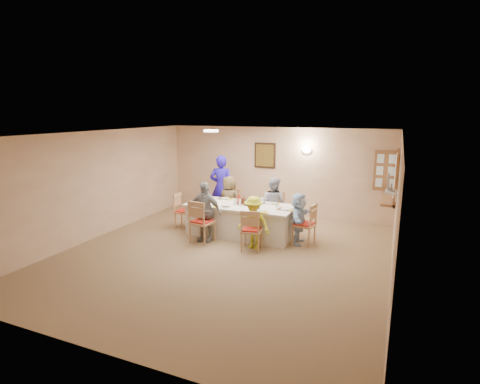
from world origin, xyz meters
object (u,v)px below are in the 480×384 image
at_px(desk_fan, 390,184).
at_px(condiment_ketchup, 239,199).
at_px(serving_hatch, 397,176).
at_px(diner_right_end, 299,218).
at_px(chair_back_right, 275,211).
at_px(caregiver, 221,187).
at_px(chair_left_end, 184,211).
at_px(diner_back_right, 273,204).
at_px(dining_table, 240,220).
at_px(diner_back_left, 229,201).
at_px(chair_back_left, 231,207).
at_px(diner_front_right, 254,223).
at_px(chair_right_end, 304,224).
at_px(chair_front_right, 252,229).
at_px(chair_front_left, 202,221).
at_px(diner_front_left, 205,212).

distance_m(desk_fan, condiment_ketchup, 3.38).
relative_size(serving_hatch, diner_right_end, 1.29).
bearing_deg(chair_back_right, caregiver, 167.55).
height_order(chair_left_end, diner_back_right, diner_back_right).
xyz_separation_m(serving_hatch, diner_right_end, (-1.95, -1.08, -0.92)).
relative_size(dining_table, diner_back_right, 1.89).
relative_size(dining_table, diner_back_left, 1.97).
height_order(chair_back_right, caregiver, caregiver).
relative_size(diner_back_left, caregiver, 0.74).
height_order(chair_back_left, condiment_ketchup, condiment_ketchup).
distance_m(dining_table, diner_front_right, 0.93).
bearing_deg(chair_right_end, chair_front_right, -42.70).
height_order(chair_back_left, chair_front_right, chair_back_left).
relative_size(chair_front_left, diner_back_left, 0.77).
distance_m(chair_front_left, diner_back_left, 1.49).
height_order(desk_fan, chair_right_end, desk_fan).
bearing_deg(chair_back_right, chair_front_left, -127.35).
distance_m(chair_back_left, diner_front_right, 1.91).
distance_m(serving_hatch, chair_back_right, 2.97).
distance_m(desk_fan, dining_table, 3.47).
bearing_deg(chair_front_left, diner_front_right, -167.10).
relative_size(chair_left_end, condiment_ketchup, 3.46).
height_order(chair_right_end, caregiver, caregiver).
bearing_deg(diner_front_left, diner_back_left, 87.81).
relative_size(chair_back_right, diner_back_right, 0.70).
height_order(desk_fan, diner_front_right, desk_fan).
relative_size(desk_fan, diner_front_left, 0.22).
relative_size(diner_back_left, diner_back_right, 0.96).
distance_m(dining_table, chair_front_left, 1.01).
height_order(serving_hatch, diner_front_right, serving_hatch).
bearing_deg(diner_front_left, diner_right_end, 16.41).
relative_size(chair_right_end, condiment_ketchup, 3.67).
height_order(desk_fan, chair_front_left, desk_fan).
distance_m(chair_back_left, chair_back_right, 1.20).
bearing_deg(dining_table, diner_front_left, -131.42).
relative_size(serving_hatch, desk_fan, 5.00).
bearing_deg(desk_fan, chair_left_end, 176.77).
bearing_deg(chair_right_end, diner_back_right, -118.39).
bearing_deg(chair_left_end, dining_table, -95.00).
relative_size(dining_table, diner_front_right, 2.22).
height_order(desk_fan, chair_front_right, desk_fan).
distance_m(serving_hatch, desk_fan, 1.36).
height_order(chair_right_end, diner_front_left, diner_front_left).
relative_size(desk_fan, chair_back_left, 0.32).
height_order(chair_front_left, condiment_ketchup, condiment_ketchup).
distance_m(chair_left_end, caregiver, 1.33).
xyz_separation_m(desk_fan, diner_front_right, (-2.66, -0.41, -0.97)).
distance_m(chair_back_right, chair_left_end, 2.29).
bearing_deg(chair_right_end, dining_table, -82.80).
height_order(chair_back_right, condiment_ketchup, condiment_ketchup).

